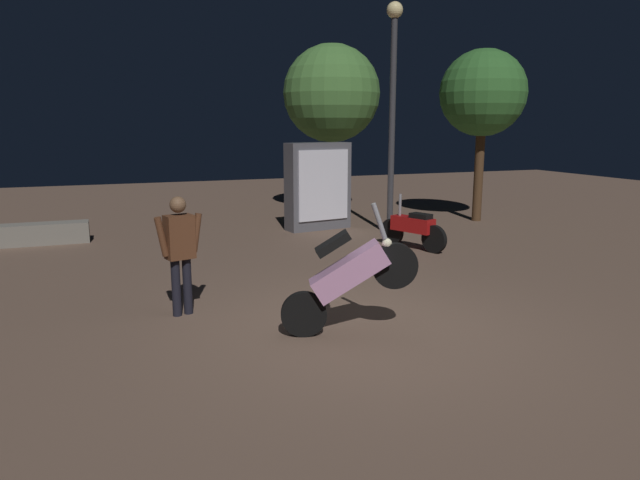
% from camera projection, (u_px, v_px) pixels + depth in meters
% --- Properties ---
extents(ground_plane, '(40.00, 40.00, 0.00)m').
position_uv_depth(ground_plane, '(367.00, 327.00, 7.35)').
color(ground_plane, brown).
extents(motorcycle_pink_foreground, '(1.62, 0.57, 1.63)m').
position_uv_depth(motorcycle_pink_foreground, '(349.00, 276.00, 6.94)').
color(motorcycle_pink_foreground, black).
rests_on(motorcycle_pink_foreground, ground_plane).
extents(motorcycle_red_parked_left, '(0.71, 1.58, 1.11)m').
position_uv_depth(motorcycle_red_parked_left, '(413.00, 228.00, 11.90)').
color(motorcycle_red_parked_left, black).
rests_on(motorcycle_red_parked_left, ground_plane).
extents(person_rider_beside, '(0.66, 0.33, 1.61)m').
position_uv_depth(person_rider_beside, '(180.00, 246.00, 7.66)').
color(person_rider_beside, black).
rests_on(person_rider_beside, ground_plane).
extents(streetlamp_near, '(0.36, 0.36, 5.16)m').
position_uv_depth(streetlamp_near, '(393.00, 91.00, 12.92)').
color(streetlamp_near, '#38383D').
rests_on(streetlamp_near, ground_plane).
extents(tree_left_bg, '(2.75, 2.75, 4.76)m').
position_uv_depth(tree_left_bg, '(332.00, 94.00, 16.39)').
color(tree_left_bg, '#4C331E').
rests_on(tree_left_bg, ground_plane).
extents(tree_center_bg, '(2.21, 2.21, 4.43)m').
position_uv_depth(tree_center_bg, '(483.00, 94.00, 14.82)').
color(tree_center_bg, '#4C331E').
rests_on(tree_center_bg, ground_plane).
extents(kiosk_billboard, '(1.66, 0.77, 2.10)m').
position_uv_depth(kiosk_billboard, '(318.00, 186.00, 14.03)').
color(kiosk_billboard, '#595960').
rests_on(kiosk_billboard, ground_plane).
extents(planter_wall_low, '(3.15, 0.50, 0.45)m').
position_uv_depth(planter_wall_low, '(9.00, 236.00, 12.20)').
color(planter_wall_low, gray).
rests_on(planter_wall_low, ground_plane).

